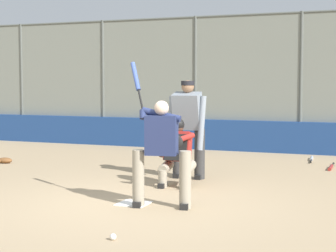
{
  "coord_description": "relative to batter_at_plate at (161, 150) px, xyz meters",
  "views": [
    {
      "loc": [
        -3.36,
        7.18,
        1.73
      ],
      "look_at": [
        -0.14,
        -1.0,
        1.05
      ],
      "focal_mm": 60.0,
      "sensor_mm": 36.0,
      "label": 1
    }
  ],
  "objects": [
    {
      "name": "bleachers_beyond",
      "position": [
        1.31,
        -8.93,
        -0.42
      ],
      "size": [
        13.29,
        1.95,
        1.16
      ],
      "color": "slate",
      "rests_on": "ground_plane"
    },
    {
      "name": "umpire_home",
      "position": [
        0.43,
        -2.34,
        0.15
      ],
      "size": [
        0.72,
        0.43,
        1.77
      ],
      "rotation": [
        0.0,
        0.0,
        0.01
      ],
      "color": "#333333",
      "rests_on": "ground_plane"
    },
    {
      "name": "spare_bat_near_backstop",
      "position": [
        -1.34,
        -5.61,
        -0.77
      ],
      "size": [
        0.13,
        0.88,
        0.07
      ],
      "rotation": [
        0.0,
        0.0,
        4.8
      ],
      "color": "black",
      "rests_on": "ground_plane"
    },
    {
      "name": "spare_bat_third_base_side",
      "position": [
        -1.87,
        -4.5,
        -0.77
      ],
      "size": [
        0.07,
        0.92,
        0.07
      ],
      "rotation": [
        0.0,
        0.0,
        1.57
      ],
      "color": "black",
      "rests_on": "ground_plane"
    },
    {
      "name": "backstop_fence",
      "position": [
        0.44,
        -6.78,
        1.01
      ],
      "size": [
        19.07,
        0.08,
        3.45
      ],
      "color": "#515651",
      "rests_on": "ground_plane"
    },
    {
      "name": "ground_plane",
      "position": [
        0.44,
        -0.05,
        -0.81
      ],
      "size": [
        160.0,
        160.0,
        0.0
      ],
      "primitive_type": "plane",
      "color": "tan"
    },
    {
      "name": "catcher_behind_plate",
      "position": [
        0.34,
        -1.54,
        -0.22
      ],
      "size": [
        0.61,
        0.72,
        1.14
      ],
      "rotation": [
        0.0,
        0.0,
        0.08
      ],
      "color": "gray",
      "rests_on": "ground_plane"
    },
    {
      "name": "padding_wall",
      "position": [
        0.44,
        -6.68,
        -0.42
      ],
      "size": [
        18.61,
        0.18,
        0.78
      ],
      "primitive_type": "cube",
      "color": "navy",
      "rests_on": "ground_plane"
    },
    {
      "name": "batter_at_plate",
      "position": [
        0.0,
        0.0,
        0.0
      ],
      "size": [
        1.03,
        0.55,
        2.03
      ],
      "rotation": [
        0.0,
        0.0,
        0.18
      ],
      "color": "gray",
      "rests_on": "ground_plane"
    },
    {
      "name": "fielding_glove_on_dirt",
      "position": [
        4.76,
        -2.72,
        -0.75
      ],
      "size": [
        0.34,
        0.26,
        0.12
      ],
      "color": "brown",
      "rests_on": "ground_plane"
    },
    {
      "name": "baseball_loose",
      "position": [
        -0.13,
        1.71,
        -0.77
      ],
      "size": [
        0.07,
        0.07,
        0.07
      ],
      "primitive_type": "sphere",
      "color": "white",
      "rests_on": "ground_plane"
    },
    {
      "name": "home_plate_marker",
      "position": [
        0.44,
        -0.05,
        -0.8
      ],
      "size": [
        0.43,
        0.43,
        0.01
      ],
      "primitive_type": "cube",
      "color": "white",
      "rests_on": "ground_plane"
    }
  ]
}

